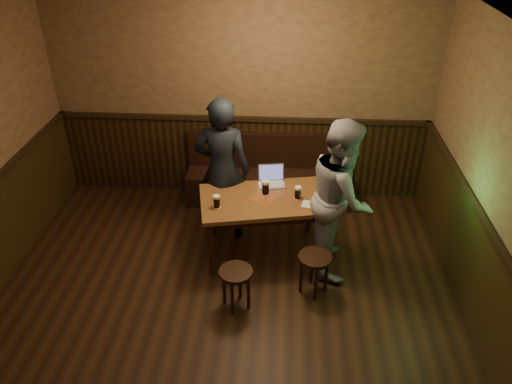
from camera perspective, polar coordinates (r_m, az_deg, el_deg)
The scene contains 12 objects.
room at distance 4.31m, azimuth -4.87°, elevation -5.24°, with size 5.04×6.04×2.84m.
bench at distance 6.88m, azimuth 1.35°, elevation 1.32°, with size 2.20×0.50×0.95m.
pub_table at distance 5.70m, azimuth 0.88°, elevation -1.56°, with size 1.56×1.08×0.77m.
stool_left at distance 5.15m, azimuth -2.31°, elevation -9.78°, with size 0.41×0.41×0.47m.
stool_right at distance 5.34m, azimuth 6.72°, elevation -8.10°, with size 0.39×0.39×0.48m.
pint_left at distance 5.46m, azimuth -4.52°, elevation -1.09°, with size 0.10×0.10×0.15m.
pint_mid at distance 5.67m, azimuth 1.10°, elevation 0.52°, with size 0.11×0.11×0.17m.
pint_right at distance 5.62m, azimuth 4.80°, elevation -0.07°, with size 0.10×0.10×0.15m.
laptop at distance 5.90m, azimuth 1.78°, elevation 1.50°, with size 0.34×0.29×0.22m.
menu at distance 5.55m, azimuth 6.40°, elevation -1.47°, with size 0.22×0.15×0.00m, color silver.
person_suit at distance 5.92m, azimuth -3.85°, elevation 2.52°, with size 0.66×0.43×1.82m, color black.
person_grey at distance 5.48m, azimuth 9.73°, elevation -0.56°, with size 0.87×0.68×1.80m, color gray.
Camera 1 is at (0.58, -3.19, 3.78)m, focal length 35.00 mm.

